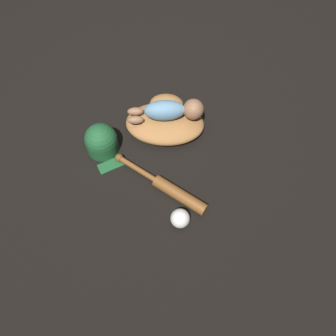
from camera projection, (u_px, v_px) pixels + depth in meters
name	position (u px, v px, depth m)	size (l,w,h in m)	color
ground_plane	(162.00, 127.00, 1.61)	(6.00, 6.00, 0.00)	black
baseball_glove	(165.00, 120.00, 1.58)	(0.44, 0.38, 0.09)	#A8703D
baby_figure	(172.00, 110.00, 1.49)	(0.34, 0.22, 0.10)	#6693B2
baseball_bat	(170.00, 189.00, 1.41)	(0.47, 0.13, 0.05)	brown
baseball	(180.00, 218.00, 1.32)	(0.08, 0.08, 0.08)	white
baseball_cap	(102.00, 141.00, 1.49)	(0.22, 0.20, 0.15)	#1E562D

